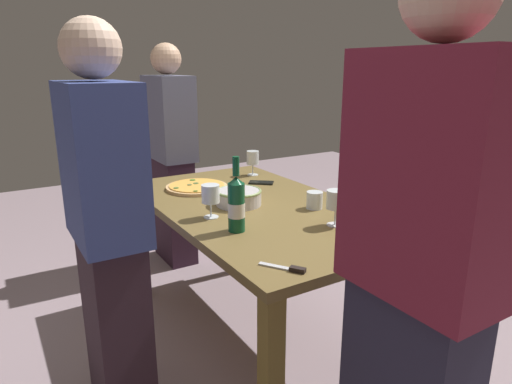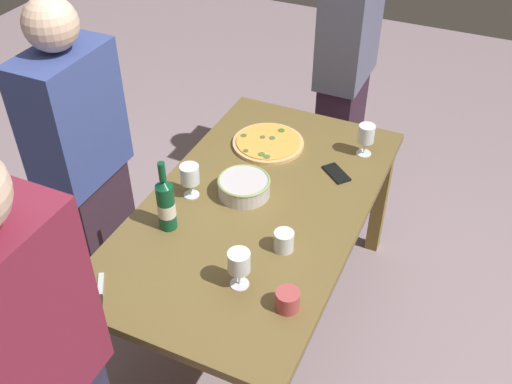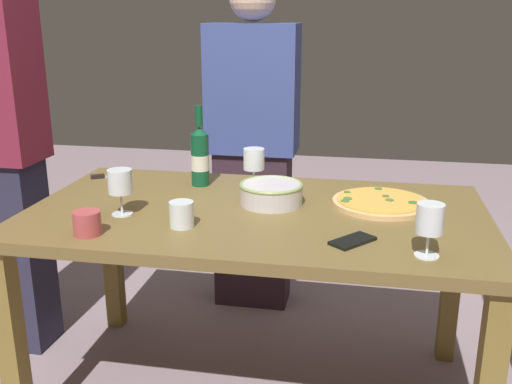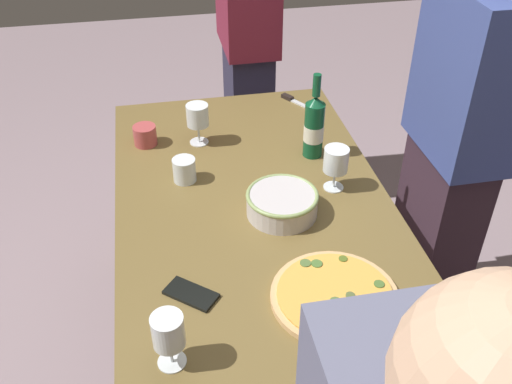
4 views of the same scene
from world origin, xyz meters
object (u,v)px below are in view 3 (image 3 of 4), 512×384
object	(u,v)px
serving_bowl	(271,192)
wine_glass_near_pizza	(120,184)
wine_bottle	(200,156)
wine_glass_by_bottle	(254,160)
cup_ceramic	(182,214)
cell_phone	(353,241)
pizza	(381,202)
pizza_knife	(106,176)
cup_amber	(87,223)
wine_glass_far_left	(430,220)
dining_table	(256,235)
person_host	(253,147)

from	to	relation	value
serving_bowl	wine_glass_near_pizza	world-z (taller)	wine_glass_near_pizza
wine_bottle	wine_glass_by_bottle	bearing A→B (deg)	4.03
cup_ceramic	cell_phone	world-z (taller)	cup_ceramic
pizza	cell_phone	world-z (taller)	pizza
wine_glass_by_bottle	pizza_knife	world-z (taller)	wine_glass_by_bottle
cup_ceramic	pizza	bearing A→B (deg)	28.33
serving_bowl	wine_bottle	bearing A→B (deg)	149.30
cup_amber	pizza_knife	size ratio (longest dim) A/B	0.56
serving_bowl	wine_glass_far_left	world-z (taller)	wine_glass_far_left
dining_table	cup_ceramic	bearing A→B (deg)	-133.98
wine_glass_near_pizza	wine_glass_far_left	xyz separation A→B (m)	(0.99, -0.18, -0.00)
cup_amber	cell_phone	distance (m)	0.82
pizza_knife	wine_glass_far_left	bearing A→B (deg)	-26.01
dining_table	wine_glass_near_pizza	xyz separation A→B (m)	(-0.44, -0.13, 0.20)
cup_amber	cup_ceramic	size ratio (longest dim) A/B	1.03
person_host	wine_glass_near_pizza	bearing A→B (deg)	-29.16
wine_glass_near_pizza	serving_bowl	bearing A→B (deg)	23.61
wine_bottle	wine_glass_near_pizza	distance (m)	0.43
pizza	wine_bottle	world-z (taller)	wine_bottle
pizza	wine_bottle	bearing A→B (deg)	169.29
pizza	person_host	xyz separation A→B (m)	(-0.59, 0.64, 0.04)
serving_bowl	cell_phone	distance (m)	0.44
wine_glass_near_pizza	cup_ceramic	world-z (taller)	wine_glass_near_pizza
wine_bottle	wine_glass_far_left	size ratio (longest dim) A/B	2.05
cell_phone	person_host	bearing A→B (deg)	-23.53
wine_glass_by_bottle	wine_bottle	bearing A→B (deg)	-175.97
dining_table	wine_glass_far_left	xyz separation A→B (m)	(0.55, -0.31, 0.20)
wine_glass_by_bottle	cell_phone	world-z (taller)	wine_glass_by_bottle
wine_glass_near_pizza	wine_glass_by_bottle	world-z (taller)	wine_glass_near_pizza
pizza_knife	dining_table	bearing A→B (deg)	-23.06
wine_glass_near_pizza	pizza_knife	distance (m)	0.51
wine_bottle	cup_amber	size ratio (longest dim) A/B	3.70
wine_glass_by_bottle	cell_phone	xyz separation A→B (m)	(0.40, -0.53, -0.10)
pizza	cell_phone	distance (m)	0.39
cell_phone	person_host	world-z (taller)	person_host
wine_glass_by_bottle	cup_ceramic	size ratio (longest dim) A/B	1.85
wine_bottle	cell_phone	distance (m)	0.81
dining_table	wine_glass_by_bottle	size ratio (longest dim) A/B	10.32
serving_bowl	wine_glass_far_left	xyz separation A→B (m)	(0.51, -0.39, 0.07)
dining_table	wine_bottle	world-z (taller)	wine_bottle
wine_glass_by_bottle	cup_amber	bearing A→B (deg)	-123.54
dining_table	wine_glass_by_bottle	distance (m)	0.35
pizza	wine_bottle	distance (m)	0.73
wine_glass_far_left	cup_amber	bearing A→B (deg)	-178.80
wine_glass_far_left	pizza_knife	size ratio (longest dim) A/B	1.01
cup_amber	cup_ceramic	world-z (taller)	cup_ceramic
serving_bowl	wine_bottle	distance (m)	0.38
dining_table	cell_phone	world-z (taller)	cell_phone
serving_bowl	wine_bottle	size ratio (longest dim) A/B	0.72
dining_table	cup_ceramic	size ratio (longest dim) A/B	19.05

